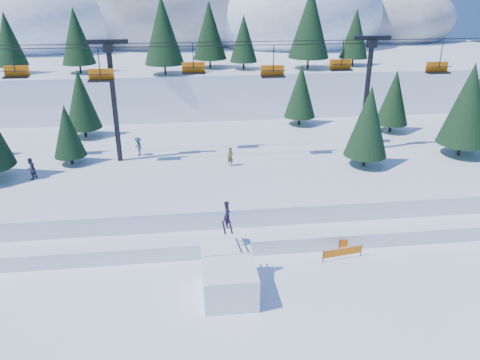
{
  "coord_description": "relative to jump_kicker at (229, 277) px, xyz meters",
  "views": [
    {
      "loc": [
        -3.3,
        -21.56,
        17.02
      ],
      "look_at": [
        0.14,
        6.0,
        5.2
      ],
      "focal_mm": 35.0,
      "sensor_mm": 36.0,
      "label": 1
    }
  ],
  "objects": [
    {
      "name": "mountain_ridge",
      "position": [
        -3.96,
        72.13,
        8.49
      ],
      "size": [
        119.0,
        60.81,
        26.46
      ],
      "color": "white",
      "rests_on": "ground"
    },
    {
      "name": "berm",
      "position": [
        1.13,
        6.78,
        -0.61
      ],
      "size": [
        70.0,
        6.0,
        1.1
      ],
      "primitive_type": "cube",
      "color": "white",
      "rests_on": "ground"
    },
    {
      "name": "jump_kicker",
      "position": [
        0.0,
        0.0,
        0.0
      ],
      "size": [
        3.06,
        4.31,
        5.33
      ],
      "color": "white",
      "rests_on": "ground"
    },
    {
      "name": "banner_near",
      "position": [
        7.84,
        2.73,
        -0.62
      ],
      "size": [
        2.82,
        0.5,
        0.9
      ],
      "color": "black",
      "rests_on": "ground"
    },
    {
      "name": "conifer_stand",
      "position": [
        5.01,
        17.5,
        5.86
      ],
      "size": [
        63.08,
        16.35,
        9.75
      ],
      "color": "black",
      "rests_on": "mid_shelf"
    },
    {
      "name": "mid_shelf",
      "position": [
        1.13,
        16.78,
        0.09
      ],
      "size": [
        70.0,
        22.0,
        2.5
      ],
      "primitive_type": "cube",
      "color": "white",
      "rests_on": "ground"
    },
    {
      "name": "ground",
      "position": [
        1.13,
        -1.22,
        -1.16
      ],
      "size": [
        160.0,
        160.0,
        0.0
      ],
      "primitive_type": "plane",
      "color": "white",
      "rests_on": "ground"
    },
    {
      "name": "distant_skiers",
      "position": [
        -1.76,
        16.51,
        2.22
      ],
      "size": [
        31.19,
        6.56,
        1.84
      ],
      "color": "#1A312A",
      "rests_on": "mid_shelf"
    },
    {
      "name": "banner_far",
      "position": [
        9.35,
        3.94,
        -0.62
      ],
      "size": [
        2.82,
        0.55,
        0.9
      ],
      "color": "black",
      "rests_on": "ground"
    },
    {
      "name": "chairlift",
      "position": [
        2.81,
        16.83,
        8.17
      ],
      "size": [
        46.0,
        3.21,
        10.28
      ],
      "color": "black",
      "rests_on": "mid_shelf"
    }
  ]
}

